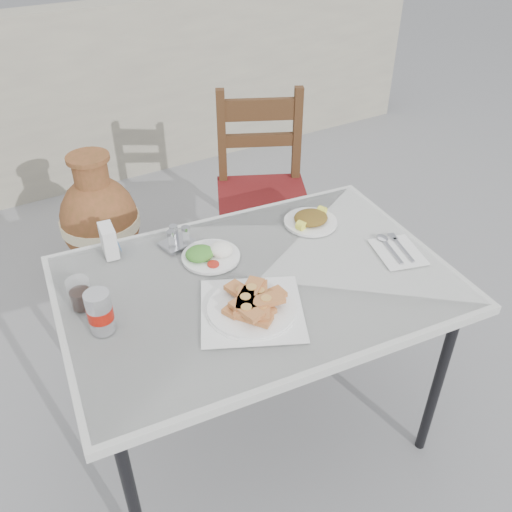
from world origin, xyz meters
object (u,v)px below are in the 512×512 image
condiment_caddy (177,239)px  chair (262,193)px  cafe_table (257,292)px  napkin_holder (109,241)px  salad_chopped_plate (311,219)px  cola_glass (80,295)px  soda_can (100,312)px  pide_plate (252,303)px  terracotta_urn (100,223)px  salad_rice_plate (210,254)px

condiment_caddy → chair: bearing=38.8°
cafe_table → napkin_holder: 0.55m
salad_chopped_plate → napkin_holder: size_ratio=1.84×
cola_glass → soda_can: bearing=-79.8°
pide_plate → soda_can: (-0.42, 0.15, 0.04)m
terracotta_urn → chair: bearing=-31.3°
soda_can → napkin_holder: size_ratio=1.22×
salad_chopped_plate → salad_rice_plate: bearing=-179.1°
salad_rice_plate → chair: (0.64, 0.70, -0.28)m
salad_rice_plate → cola_glass: size_ratio=2.01×
salad_rice_plate → pide_plate: bearing=-92.5°
cafe_table → condiment_caddy: condiment_caddy is taller
cafe_table → condiment_caddy: bearing=115.1°
salad_rice_plate → napkin_holder: napkin_holder is taller
cola_glass → napkin_holder: (0.17, 0.23, 0.01)m
salad_rice_plate → soda_can: size_ratio=1.51×
pide_plate → cola_glass: size_ratio=4.10×
soda_can → chair: size_ratio=0.13×
cafe_table → pide_plate: 0.18m
salad_chopped_plate → condiment_caddy: condiment_caddy is taller
condiment_caddy → cafe_table: bearing=-64.9°
salad_rice_plate → condiment_caddy: bearing=117.4°
soda_can → cola_glass: (-0.02, 0.13, -0.02)m
cola_glass → chair: 1.35m
napkin_holder → condiment_caddy: size_ratio=0.86×
cafe_table → pide_plate: (-0.10, -0.13, 0.08)m
pide_plate → soda_can: bearing=160.1°
chair → salad_chopped_plate: bearing=-80.4°
pide_plate → salad_rice_plate: 0.31m
pide_plate → cafe_table: bearing=52.8°
chair → cola_glass: bearing=-120.7°
soda_can → terracotta_urn: soda_can is taller
chair → terracotta_urn: 0.90m
napkin_holder → chair: (0.93, 0.50, -0.31)m
salad_chopped_plate → condiment_caddy: size_ratio=1.57×
napkin_holder → cafe_table: bearing=-40.0°
soda_can → napkin_holder: 0.39m
salad_chopped_plate → cola_glass: 0.90m
terracotta_urn → soda_can: bearing=-104.0°
condiment_caddy → terracotta_urn: (-0.04, 1.02, -0.47)m
pide_plate → cola_glass: cola_glass is taller
terracotta_urn → salad_chopped_plate: bearing=-64.5°
salad_chopped_plate → cola_glass: (-0.90, -0.03, 0.03)m
salad_chopped_plate → terracotta_urn: bearing=115.5°
napkin_holder → chair: chair is taller
salad_chopped_plate → cola_glass: bearing=-177.8°
cafe_table → cola_glass: 0.58m
pide_plate → napkin_holder: bearing=118.3°
salad_chopped_plate → condiment_caddy: 0.52m
cafe_table → salad_chopped_plate: bearing=28.7°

